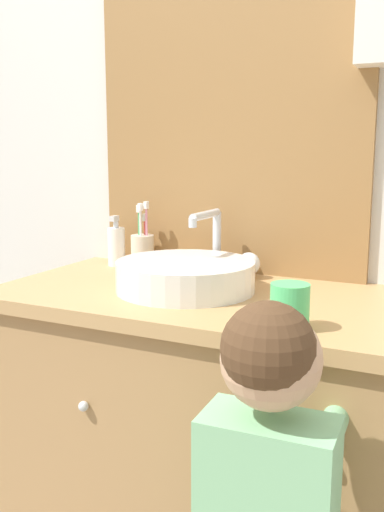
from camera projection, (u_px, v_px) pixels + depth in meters
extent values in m
cube|color=silver|center=(284.00, 118.00, 1.59)|extent=(3.20, 0.06, 2.50)
cube|color=olive|center=(229.00, 106.00, 1.61)|extent=(0.81, 0.02, 1.07)
cube|color=#B2C1CC|center=(228.00, 106.00, 1.60)|extent=(0.75, 0.01, 1.01)
cube|color=#A37A4C|center=(240.00, 456.00, 1.47)|extent=(1.22, 0.52, 0.78)
cube|color=tan|center=(242.00, 303.00, 1.39)|extent=(1.26, 0.56, 0.03)
sphere|color=silver|center=(83.00, 406.00, 1.31)|extent=(0.02, 0.02, 0.02)
sphere|color=silver|center=(331.00, 464.00, 1.07)|extent=(0.02, 0.02, 0.02)
cylinder|color=white|center=(185.00, 276.00, 1.44)|extent=(0.35, 0.35, 0.08)
cylinder|color=silver|center=(185.00, 263.00, 1.44)|extent=(0.29, 0.29, 0.01)
cylinder|color=silver|center=(217.00, 244.00, 1.61)|extent=(0.02, 0.02, 0.18)
cylinder|color=silver|center=(205.00, 215.00, 1.53)|extent=(0.02, 0.16, 0.02)
cylinder|color=silver|center=(193.00, 223.00, 1.46)|extent=(0.02, 0.02, 0.02)
sphere|color=white|center=(249.00, 264.00, 1.58)|extent=(0.06, 0.06, 0.06)
cylinder|color=beige|center=(143.00, 251.00, 1.73)|extent=(0.07, 0.07, 0.10)
cylinder|color=pink|center=(147.00, 233.00, 1.71)|extent=(0.01, 0.01, 0.19)
cube|color=white|center=(146.00, 205.00, 1.70)|extent=(0.01, 0.02, 0.02)
cylinder|color=#D6423D|center=(145.00, 238.00, 1.74)|extent=(0.01, 0.01, 0.15)
cube|color=white|center=(145.00, 217.00, 1.73)|extent=(0.01, 0.02, 0.02)
cylinder|color=#47B26B|center=(139.00, 234.00, 1.73)|extent=(0.01, 0.01, 0.18)
cube|color=white|center=(139.00, 209.00, 1.71)|extent=(0.01, 0.02, 0.02)
cylinder|color=white|center=(141.00, 234.00, 1.71)|extent=(0.01, 0.01, 0.18)
cube|color=white|center=(140.00, 207.00, 1.70)|extent=(0.01, 0.02, 0.02)
cylinder|color=white|center=(116.00, 247.00, 1.76)|extent=(0.05, 0.05, 0.12)
cylinder|color=silver|center=(116.00, 224.00, 1.74)|extent=(0.02, 0.02, 0.02)
cube|color=silver|center=(114.00, 218.00, 1.73)|extent=(0.02, 0.03, 0.02)
sphere|color=tan|center=(271.00, 359.00, 0.89)|extent=(0.16, 0.16, 0.16)
sphere|color=#4C331E|center=(268.00, 349.00, 0.87)|extent=(0.15, 0.15, 0.15)
cylinder|color=#7FBC89|center=(337.00, 414.00, 1.08)|extent=(0.06, 0.29, 0.05)
cylinder|color=#D6423D|center=(349.00, 368.00, 1.20)|extent=(0.01, 0.05, 0.12)
cylinder|color=#4CC670|center=(290.00, 307.00, 1.13)|extent=(0.08, 0.08, 0.09)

